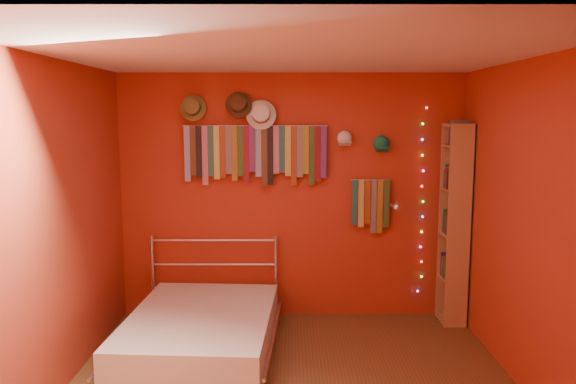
{
  "coord_description": "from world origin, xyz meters",
  "views": [
    {
      "loc": [
        -0.02,
        -3.93,
        2.09
      ],
      "look_at": [
        -0.03,
        0.9,
        1.42
      ],
      "focal_mm": 35.0,
      "sensor_mm": 36.0,
      "label": 1
    }
  ],
  "objects_px": {
    "reading_lamp": "(396,207)",
    "bookshelf": "(459,223)",
    "bed": "(201,332)",
    "tie_rack": "(255,151)"
  },
  "relations": [
    {
      "from": "bookshelf",
      "to": "bed",
      "type": "distance_m",
      "value": 2.7
    },
    {
      "from": "bed",
      "to": "reading_lamp",
      "type": "bearing_deg",
      "value": 25.48
    },
    {
      "from": "reading_lamp",
      "to": "bed",
      "type": "relative_size",
      "value": 0.18
    },
    {
      "from": "bookshelf",
      "to": "bed",
      "type": "relative_size",
      "value": 1.1
    },
    {
      "from": "tie_rack",
      "to": "bookshelf",
      "type": "distance_m",
      "value": 2.14
    },
    {
      "from": "reading_lamp",
      "to": "bed",
      "type": "distance_m",
      "value": 2.2
    },
    {
      "from": "reading_lamp",
      "to": "bookshelf",
      "type": "distance_m",
      "value": 0.66
    },
    {
      "from": "reading_lamp",
      "to": "bookshelf",
      "type": "relative_size",
      "value": 0.17
    },
    {
      "from": "tie_rack",
      "to": "bookshelf",
      "type": "xyz_separation_m",
      "value": [
        2.02,
        -0.15,
        -0.7
      ]
    },
    {
      "from": "reading_lamp",
      "to": "bookshelf",
      "type": "height_order",
      "value": "bookshelf"
    }
  ]
}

